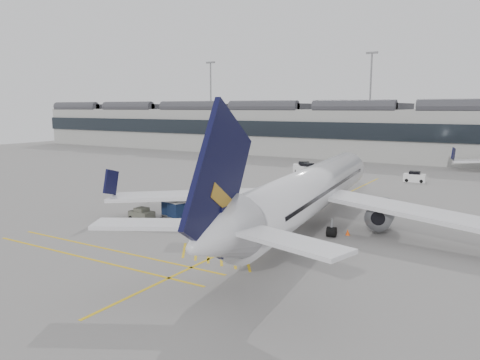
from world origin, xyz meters
The scene contains 18 objects.
ground centered at (0.00, 0.00, 0.00)m, with size 220.00×220.00×0.00m, color gray.
terminal centered at (0.00, 71.93, 6.14)m, with size 200.00×20.45×12.40m.
light_masts centered at (-1.67, 86.00, 14.49)m, with size 113.00×0.60×25.45m.
apron_markings centered at (10.00, 10.00, 0.01)m, with size 0.25×60.00×0.01m, color gold.
airliner_main centered at (12.72, 4.71, 3.54)m, with size 41.20×45.26×12.05m.
belt_loader centered at (3.87, 6.03, 0.59)m, with size 5.10×2.38×2.02m.
baggage_cart_a centered at (5.59, 10.08, 0.97)m, with size 1.81×1.53×1.81m.
baggage_cart_b centered at (-0.20, 1.08, 1.01)m, with size 2.15×1.94×1.88m.
baggage_cart_c centered at (2.74, 9.05, 0.89)m, with size 1.94×1.78×1.65m.
baggage_cart_d centered at (-1.63, 1.76, 0.93)m, with size 1.66×1.37×1.74m.
ramp_agent_a centered at (7.32, 6.21, 0.89)m, with size 0.65×0.42×1.78m, color #FD5D0D.
ramp_agent_b centered at (3.64, 5.25, 0.99)m, with size 0.96×0.75×1.98m, color #DD580B.
pushback_tug centered at (-2.86, -1.36, 0.61)m, with size 2.53×1.65×1.37m.
safety_cone_nose centered at (9.84, 17.96, 0.28)m, with size 0.41×0.41×0.57m, color #F24C0A.
safety_cone_engine centered at (16.86, 4.30, 0.28)m, with size 0.40×0.40×0.56m, color #F24C0A.
service_van_left centered at (-3.36, 40.62, 0.85)m, with size 4.11×3.06×1.90m.
service_van_mid centered at (-2.00, 38.84, 0.84)m, with size 2.94×4.06×1.88m.
service_van_right centered at (15.75, 39.57, 0.74)m, with size 3.34×1.87×1.65m.
Camera 1 is at (29.89, -35.87, 11.46)m, focal length 35.00 mm.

